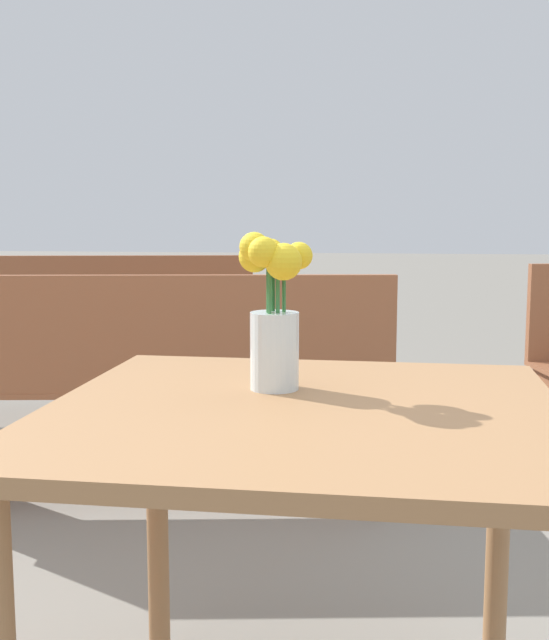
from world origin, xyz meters
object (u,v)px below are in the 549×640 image
flower_vase (274,315)px  bench_far (58,329)px  bench_middle (163,384)px  table_front (304,461)px

flower_vase → bench_far: size_ratio=0.15×
flower_vase → bench_far: 2.74m
bench_middle → table_front: bearing=-65.1°
table_front → bench_middle: bearing=114.9°
flower_vase → bench_far: flower_vase is taller
bench_middle → bench_far: bearing=126.9°
table_front → flower_vase: (-0.07, 0.12, 0.24)m
bench_middle → bench_far: size_ratio=0.83×
bench_middle → flower_vase: bearing=-65.7°
bench_far → bench_middle: bearing=-53.1°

